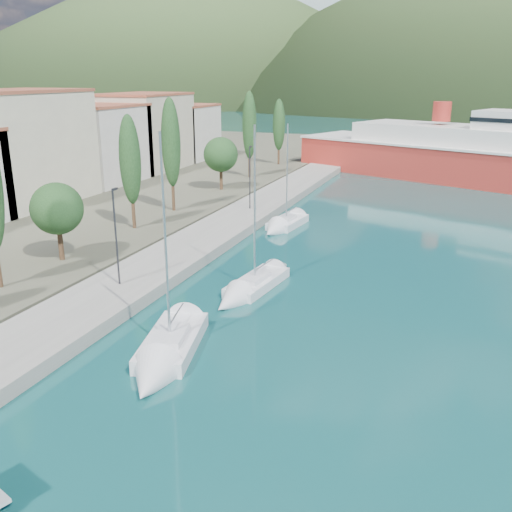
% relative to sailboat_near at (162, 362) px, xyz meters
% --- Properties ---
extents(ground, '(1400.00, 1400.00, 0.00)m').
position_rel_sailboat_near_xyz_m(ground, '(1.89, 113.78, -0.32)').
color(ground, '#134E4E').
extents(quay, '(5.00, 88.00, 0.80)m').
position_rel_sailboat_near_xyz_m(quay, '(-7.11, 19.78, 0.08)').
color(quay, gray).
rests_on(quay, ground).
extents(town_buildings, '(9.20, 69.20, 11.30)m').
position_rel_sailboat_near_xyz_m(town_buildings, '(-30.11, 30.68, 5.25)').
color(town_buildings, beige).
rests_on(town_buildings, land_strip).
extents(tree_row, '(3.92, 63.97, 10.77)m').
position_rel_sailboat_near_xyz_m(tree_row, '(-13.93, 25.65, 5.62)').
color(tree_row, '#47301E').
rests_on(tree_row, land_strip).
extents(lamp_posts, '(0.15, 45.38, 6.06)m').
position_rel_sailboat_near_xyz_m(lamp_posts, '(-7.11, 7.47, 3.76)').
color(lamp_posts, '#2D2D33').
rests_on(lamp_posts, quay).
extents(sailboat_near, '(4.35, 8.64, 11.92)m').
position_rel_sailboat_near_xyz_m(sailboat_near, '(0.00, 0.00, 0.00)').
color(sailboat_near, silver).
rests_on(sailboat_near, ground).
extents(sailboat_mid, '(2.99, 8.06, 11.33)m').
position_rel_sailboat_near_xyz_m(sailboat_mid, '(0.24, 9.89, -0.04)').
color(sailboat_mid, silver).
rests_on(sailboat_mid, ground).
extents(sailboat_far, '(2.93, 7.11, 10.16)m').
position_rel_sailboat_near_xyz_m(sailboat_far, '(-2.68, 26.06, -0.03)').
color(sailboat_far, silver).
rests_on(sailboat_far, ground).
extents(ferry, '(53.51, 30.02, 10.55)m').
position_rel_sailboat_near_xyz_m(ferry, '(15.47, 57.39, 2.89)').
color(ferry, '#B72E24').
rests_on(ferry, ground).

